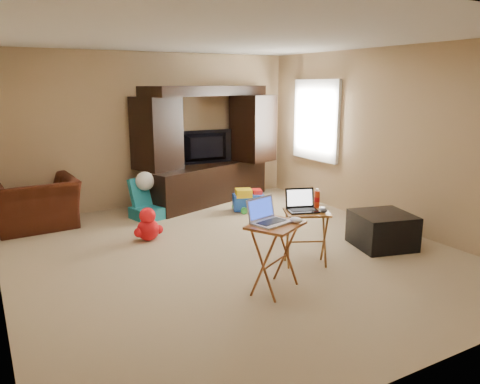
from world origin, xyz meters
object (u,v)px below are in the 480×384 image
plush_toy (148,224)px  laptop_left (272,212)px  entertainment_center (208,145)px  recliner (35,204)px  tray_table_left (275,257)px  laptop_right (303,201)px  television (207,147)px  ottoman (382,230)px  mouse_right (323,210)px  water_bottle (317,199)px  mouse_left (296,220)px  child_rocker (149,198)px  push_toy (248,199)px  tray_table_right (306,238)px

plush_toy → laptop_left: bearing=-74.6°
entertainment_center → plush_toy: size_ratio=5.39×
recliner → laptop_left: bearing=114.3°
recliner → laptop_left: laptop_left is taller
tray_table_left → laptop_right: (0.64, 0.42, 0.40)m
entertainment_center → recliner: 2.86m
television → ottoman: bearing=108.4°
television → mouse_right: size_ratio=7.88×
plush_toy → water_bottle: 2.24m
laptop_right → mouse_right: (0.17, -0.14, -0.09)m
laptop_left → mouse_left: bearing=-39.8°
plush_toy → laptop_left: 2.20m
child_rocker → ottoman: bearing=-66.1°
tray_table_left → mouse_left: (0.19, -0.07, 0.37)m
recliner → mouse_left: size_ratio=7.83×
recliner → laptop_right: size_ratio=3.35×
laptop_left → laptop_right: (0.67, 0.39, -0.06)m
child_rocker → laptop_right: 2.82m
mouse_right → entertainment_center: bearing=86.9°
television → mouse_left: 3.74m
entertainment_center → plush_toy: entertainment_center is taller
entertainment_center → water_bottle: size_ratio=12.52×
push_toy → mouse_right: mouse_right is taller
recliner → tray_table_right: bearing=126.3°
television → laptop_left: television is taller
push_toy → laptop_right: 2.43m
entertainment_center → laptop_left: 3.66m
recliner → ottoman: 4.73m
tray_table_right → entertainment_center: bearing=110.4°
television → recliner: (-2.78, -0.21, -0.59)m
television → child_rocker: 1.48m
tray_table_right → laptop_right: 0.43m
mouse_left → plush_toy: bearing=110.1°
entertainment_center → mouse_right: entertainment_center is taller
plush_toy → mouse_left: (0.79, -2.15, 0.49)m
television → laptop_right: (-0.34, -3.16, -0.20)m
television → tray_table_left: size_ratio=1.45×
push_toy → mouse_right: 2.51m
plush_toy → tray_table_right: size_ratio=0.72×
entertainment_center → mouse_right: bearing=-112.6°
push_toy → ottoman: ottoman is taller
entertainment_center → laptop_left: size_ratio=6.68×
tray_table_right → mouse_right: 0.38m
push_toy → water_bottle: bearing=-79.3°
plush_toy → laptop_right: laptop_right is taller
child_rocker → tray_table_right: bearing=-85.6°
laptop_left → mouse_right: laptop_left is taller
child_rocker → ottoman: size_ratio=0.93×
tray_table_left → mouse_left: size_ratio=4.92×
push_toy → tray_table_right: 2.38m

